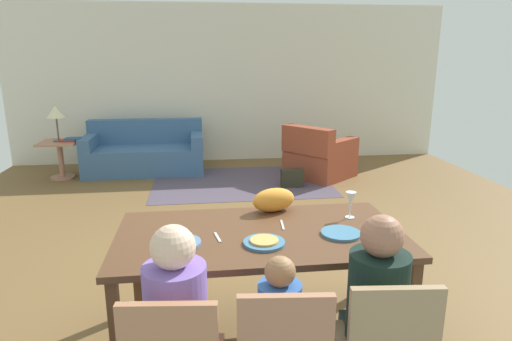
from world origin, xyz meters
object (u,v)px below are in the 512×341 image
Objects in this scene: person_woman at (373,322)px; side_table at (60,154)px; plate_near_man at (180,243)px; armchair at (318,157)px; plate_near_child at (264,243)px; cat at (274,200)px; dining_table at (260,243)px; person_man at (179,337)px; couch at (145,153)px; book_lower at (68,141)px; table_lamp at (56,113)px; plate_near_woman at (341,233)px; handbag at (292,178)px; wine_glass at (351,199)px; book_upper at (73,139)px.

side_table is (-2.99, 5.01, -0.14)m from person_woman.
plate_near_man is 4.50m from armchair.
cat reaches higher than plate_near_child.
plate_near_child is at bearing -90.00° from dining_table.
person_man is 0.60× the size of couch.
dining_table is 8.22× the size of book_lower.
couch is 3.21× the size of side_table.
cat is at bearing -57.60° from book_lower.
person_woman is (0.50, -0.67, -0.18)m from dining_table.
couch is 1.45m from table_lamp.
person_woman is (1.00, -0.55, -0.26)m from plate_near_man.
cat is at bearing -110.25° from armchair.
plate_near_child is (0.00, -0.18, 0.08)m from dining_table.
plate_near_woman is 0.78× the size of cat.
plate_near_woman is 3.63m from handbag.
person_woman is at bearing 0.00° from person_man.
person_woman reaches higher than armchair.
armchair is at bearing 70.45° from plate_near_child.
wine_glass is 0.32× the size of side_table.
armchair is (1.94, 4.57, -0.19)m from person_man.
book_upper is (-1.02, -0.29, 0.32)m from couch.
dining_table is 3.12× the size of side_table.
person_man is at bearing -113.04° from armchair.
person_man reaches higher than dining_table.
dining_table is 4.78m from couch.
plate_near_man is 0.78× the size of handbag.
plate_near_man is at bearing -178.85° from plate_near_woman.
plate_near_woman is at bearing -56.08° from side_table.
book_upper is at bearing 164.89° from handbag.
person_man is 0.92× the size of armchair.
side_table is 1.81× the size of handbag.
plate_near_man is 4.89m from table_lamp.
handbag is (3.29, -0.87, -0.46)m from book_lower.
book_lower is at bearing -178.51° from book_upper.
plate_near_child is at bearing -121.26° from cat.
book_upper is (-2.28, 4.49, -0.15)m from plate_near_child.
cat is at bearing -71.62° from couch.
side_table is at bearing 127.05° from wine_glass.
armchair is 2.08× the size of side_table.
armchair is 5.47× the size of book_upper.
cat reaches higher than couch.
couch is (-1.90, 4.42, -0.59)m from wine_glass.
plate_near_child is 1.14× the size of book_upper.
book_lower is at bearing -165.04° from couch.
cat is 1.45× the size of book_upper.
plate_near_child is at bearing 44.51° from person_man.
plate_near_woman is 4.14m from armchair.
plate_near_child is at bearing -6.88° from plate_near_man.
book_upper is (-2.28, 4.31, -0.07)m from dining_table.
wine_glass reaches higher than handbag.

